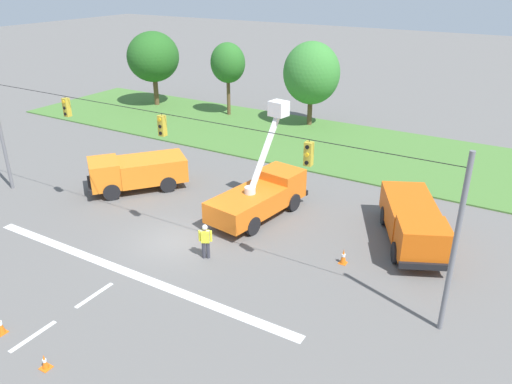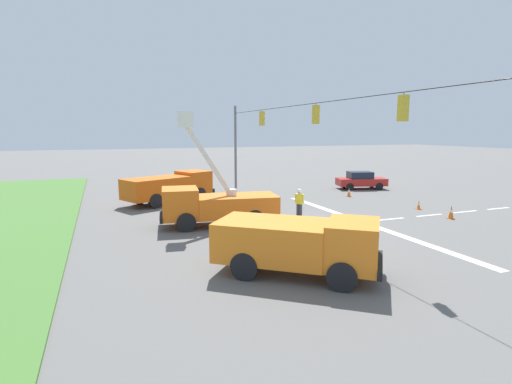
% 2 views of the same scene
% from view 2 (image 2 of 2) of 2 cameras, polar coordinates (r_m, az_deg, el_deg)
% --- Properties ---
extents(ground_plane, '(200.00, 200.00, 0.00)m').
position_cam_2_polar(ground_plane, '(22.03, 7.89, -4.97)').
color(ground_plane, '#605E5B').
extents(lane_markings, '(17.60, 15.25, 0.01)m').
position_cam_2_polar(lane_markings, '(24.68, 17.67, -3.80)').
color(lane_markings, silver).
rests_on(lane_markings, ground).
extents(signal_gantry, '(26.20, 0.33, 7.20)m').
position_cam_2_polar(signal_gantry, '(21.45, 8.10, 6.63)').
color(signal_gantry, slate).
rests_on(signal_gantry, ground).
extents(utility_truck_bucket_lift, '(3.23, 6.66, 6.17)m').
position_cam_2_polar(utility_truck_bucket_lift, '(22.02, -5.88, -1.50)').
color(utility_truck_bucket_lift, orange).
rests_on(utility_truck_bucket_lift, ground).
extents(utility_truck_support_near, '(5.62, 6.15, 2.10)m').
position_cam_2_polar(utility_truck_support_near, '(14.64, 6.02, -7.15)').
color(utility_truck_support_near, orange).
rests_on(utility_truck_support_near, ground).
extents(utility_truck_support_far, '(4.93, 7.00, 2.16)m').
position_cam_2_polar(utility_truck_support_far, '(29.55, -12.23, 0.82)').
color(utility_truck_support_far, '#D6560F').
rests_on(utility_truck_support_far, ground).
extents(sedan_red, '(2.85, 4.62, 1.56)m').
position_cam_2_polar(sedan_red, '(37.03, 14.76, 1.65)').
color(sedan_red, red).
rests_on(sedan_red, ground).
extents(road_worker, '(0.58, 0.40, 1.77)m').
position_cam_2_polar(road_worker, '(24.01, 6.22, -1.35)').
color(road_worker, '#383842').
rests_on(road_worker, ground).
extents(traffic_cone_foreground_left, '(0.36, 0.36, 0.76)m').
position_cam_2_polar(traffic_cone_foreground_left, '(28.35, -4.42, -1.05)').
color(traffic_cone_foreground_left, orange).
rests_on(traffic_cone_foreground_left, ground).
extents(traffic_cone_foreground_right, '(0.36, 0.36, 0.80)m').
position_cam_2_polar(traffic_cone_foreground_right, '(26.47, 26.11, -2.59)').
color(traffic_cone_foreground_right, orange).
rests_on(traffic_cone_foreground_right, ground).
extents(traffic_cone_mid_left, '(0.36, 0.36, 0.71)m').
position_cam_2_polar(traffic_cone_mid_left, '(32.55, 13.15, -0.02)').
color(traffic_cone_mid_left, orange).
rests_on(traffic_cone_mid_left, ground).
extents(traffic_cone_mid_right, '(0.36, 0.36, 0.59)m').
position_cam_2_polar(traffic_cone_mid_right, '(28.78, 22.22, -1.73)').
color(traffic_cone_mid_right, orange).
rests_on(traffic_cone_mid_right, ground).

